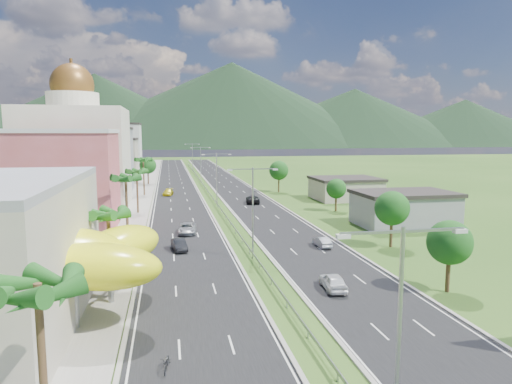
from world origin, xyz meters
TOP-DOWN VIEW (x-y plane):
  - ground at (0.00, 0.00)m, footprint 500.00×500.00m
  - road_left at (-7.50, 90.00)m, footprint 11.00×260.00m
  - road_right at (7.50, 90.00)m, footprint 11.00×260.00m
  - sidewalk_left at (-17.00, 90.00)m, footprint 7.00×260.00m
  - median_guardrail at (0.00, 71.99)m, footprint 0.10×216.06m
  - streetlight_median_a at (0.00, -25.00)m, footprint 6.04×0.25m
  - streetlight_median_b at (0.00, 10.00)m, footprint 6.04×0.25m
  - streetlight_median_c at (0.00, 50.00)m, footprint 6.04×0.25m
  - streetlight_median_d at (0.00, 95.00)m, footprint 6.04×0.25m
  - streetlight_median_e at (0.00, 140.00)m, footprint 6.04×0.25m
  - lime_canopy at (-20.00, -4.00)m, footprint 18.00×15.00m
  - pink_shophouse at (-28.00, 32.00)m, footprint 20.00×15.00m
  - domed_building at (-28.00, 55.00)m, footprint 20.00×20.00m
  - midrise_grey at (-27.00, 80.00)m, footprint 16.00×15.00m
  - midrise_beige at (-27.00, 102.00)m, footprint 16.00×15.00m
  - midrise_white at (-27.00, 125.00)m, footprint 16.00×15.00m
  - shed_near at (28.00, 25.00)m, footprint 15.00×10.00m
  - shed_far at (30.00, 55.00)m, footprint 14.00×12.00m
  - palm_tree_a at (-15.50, -22.00)m, footprint 3.60×3.60m
  - palm_tree_b at (-15.50, 2.00)m, footprint 3.60×3.60m
  - palm_tree_c at (-15.50, 22.00)m, footprint 3.60×3.60m
  - palm_tree_d at (-15.50, 45.00)m, footprint 3.60×3.60m
  - palm_tree_e at (-15.50, 70.00)m, footprint 3.60×3.60m
  - leafy_tree_lfar at (-15.50, 95.00)m, footprint 4.90×4.90m
  - leafy_tree_ra at (16.00, -5.00)m, footprint 4.20×4.20m
  - leafy_tree_rb at (19.00, 12.00)m, footprint 4.55×4.55m
  - leafy_tree_rc at (22.00, 40.00)m, footprint 3.85×3.85m
  - leafy_tree_rd at (18.00, 70.00)m, footprint 4.90×4.90m
  - mountain_ridge at (60.00, 450.00)m, footprint 860.00×140.00m
  - car_dark_left at (-8.60, 15.41)m, footprint 2.19×4.60m
  - car_silver_mid_left at (-7.13, 25.30)m, footprint 3.00×5.66m
  - car_yellow_far_left at (-9.83, 69.05)m, footprint 2.85×5.36m
  - car_white_near_right at (5.53, -2.41)m, footprint 2.27×4.82m
  - car_silver_right at (10.03, 13.64)m, footprint 1.50×4.09m
  - car_dark_far_right at (8.04, 52.95)m, footprint 3.49×6.24m
  - motorcycle at (-10.19, -14.70)m, footprint 0.84×1.99m

SIDE VIEW (x-z plane):
  - ground at x=0.00m, z-range 0.00..0.00m
  - mountain_ridge at x=60.00m, z-range -45.00..45.00m
  - road_left at x=-7.50m, z-range 0.00..0.04m
  - road_right at x=7.50m, z-range 0.00..0.04m
  - sidewalk_left at x=-17.00m, z-range 0.00..0.12m
  - median_guardrail at x=0.00m, z-range 0.24..1.00m
  - motorcycle at x=-10.19m, z-range 0.04..1.28m
  - car_silver_right at x=10.03m, z-range 0.04..1.38m
  - car_dark_left at x=-8.60m, z-range 0.04..1.49m
  - car_yellow_far_left at x=-9.83m, z-range 0.04..1.52m
  - car_silver_mid_left at x=-7.13m, z-range 0.04..1.56m
  - car_white_near_right at x=5.53m, z-range 0.04..1.63m
  - car_dark_far_right at x=8.04m, z-range 0.04..1.69m
  - shed_far at x=30.00m, z-range 0.00..4.40m
  - shed_near at x=28.00m, z-range 0.00..5.00m
  - leafy_tree_rc at x=22.00m, z-range 1.21..7.54m
  - leafy_tree_ra at x=16.00m, z-range 1.33..8.23m
  - lime_canopy at x=-20.00m, z-range 1.29..8.69m
  - leafy_tree_rb at x=19.00m, z-range 1.44..8.92m
  - leafy_tree_lfar at x=-15.50m, z-range 1.55..9.60m
  - leafy_tree_rd at x=18.00m, z-range 1.55..9.60m
  - midrise_beige at x=-27.00m, z-range 0.00..13.00m
  - streetlight_median_a at x=0.00m, z-range 1.25..12.25m
  - streetlight_median_b at x=0.00m, z-range 1.25..12.25m
  - streetlight_median_c at x=0.00m, z-range 1.25..12.25m
  - streetlight_median_d at x=0.00m, z-range 1.25..12.25m
  - streetlight_median_e at x=0.00m, z-range 1.25..12.25m
  - palm_tree_b at x=-15.50m, z-range 3.01..11.11m
  - pink_shophouse at x=-28.00m, z-range 0.00..15.00m
  - palm_tree_d at x=-15.50m, z-range 3.24..11.84m
  - midrise_grey at x=-27.00m, z-range 0.00..16.00m
  - palm_tree_a at x=-15.50m, z-range 3.47..12.57m
  - palm_tree_e at x=-15.50m, z-range 3.61..13.01m
  - palm_tree_c at x=-15.50m, z-range 3.70..13.30m
  - midrise_white at x=-27.00m, z-range 0.00..18.00m
  - domed_building at x=-28.00m, z-range -3.00..25.70m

